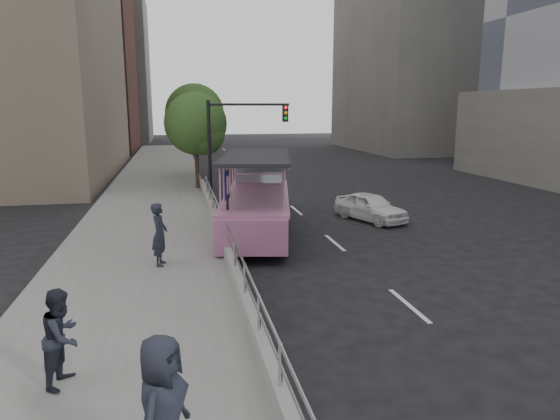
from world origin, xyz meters
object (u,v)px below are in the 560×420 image
(pedestrian_mid, at_px, (62,336))
(street_tree_near, at_px, (198,126))
(duck_boat, at_px, (258,201))
(pedestrian_far, at_px, (163,411))
(pedestrian_near, at_px, (160,234))
(parking_sign, at_px, (228,204))
(traffic_signal, at_px, (233,135))
(car, at_px, (370,207))
(street_tree_far, at_px, (196,116))

(pedestrian_mid, bearing_deg, street_tree_near, 7.10)
(duck_boat, relative_size, pedestrian_far, 5.03)
(pedestrian_near, relative_size, pedestrian_mid, 1.12)
(duck_boat, xyz_separation_m, street_tree_near, (-1.88, 9.38, 2.65))
(pedestrian_mid, bearing_deg, parking_sign, -9.03)
(traffic_signal, bearing_deg, pedestrian_near, -107.50)
(parking_sign, xyz_separation_m, traffic_signal, (1.28, 9.50, 1.69))
(duck_boat, distance_m, pedestrian_near, 6.12)
(pedestrian_near, relative_size, pedestrian_far, 0.96)
(duck_boat, xyz_separation_m, car, (5.07, 0.67, -0.55))
(pedestrian_near, relative_size, street_tree_near, 0.32)
(duck_boat, bearing_deg, pedestrian_mid, -114.67)
(pedestrian_near, height_order, pedestrian_mid, pedestrian_near)
(pedestrian_near, bearing_deg, street_tree_near, 1.74)
(duck_boat, height_order, car, duck_boat)
(traffic_signal, bearing_deg, pedestrian_mid, -105.77)
(car, distance_m, pedestrian_mid, 15.58)
(pedestrian_mid, height_order, pedestrian_far, pedestrian_far)
(pedestrian_near, height_order, parking_sign, parking_sign)
(pedestrian_near, xyz_separation_m, street_tree_far, (2.02, 20.25, 3.08))
(parking_sign, bearing_deg, duck_boat, 66.17)
(pedestrian_near, bearing_deg, car, -48.74)
(car, distance_m, traffic_signal, 8.06)
(pedestrian_far, bearing_deg, parking_sign, 13.49)
(parking_sign, bearing_deg, pedestrian_near, -148.16)
(traffic_signal, bearing_deg, street_tree_far, 98.43)
(pedestrian_near, distance_m, street_tree_far, 20.58)
(pedestrian_mid, distance_m, street_tree_near, 20.93)
(duck_boat, xyz_separation_m, pedestrian_far, (-3.42, -13.80, 0.10))
(pedestrian_mid, relative_size, pedestrian_far, 0.86)
(duck_boat, xyz_separation_m, traffic_signal, (-0.29, 5.95, 2.33))
(car, height_order, street_tree_far, street_tree_far)
(pedestrian_near, distance_m, street_tree_near, 14.60)
(car, bearing_deg, pedestrian_mid, -153.00)
(duck_boat, bearing_deg, pedestrian_far, -103.92)
(street_tree_near, relative_size, street_tree_far, 0.89)
(car, distance_m, street_tree_near, 11.60)
(parking_sign, xyz_separation_m, street_tree_near, (-0.32, 12.93, 2.01))
(duck_boat, distance_m, car, 5.14)
(pedestrian_far, bearing_deg, street_tree_far, 20.34)
(duck_boat, distance_m, street_tree_near, 9.93)
(duck_boat, xyz_separation_m, street_tree_far, (-1.68, 15.38, 3.14))
(parking_sign, height_order, street_tree_far, street_tree_far)
(street_tree_far, bearing_deg, pedestrian_far, -93.40)
(car, relative_size, pedestrian_far, 1.86)
(duck_boat, relative_size, pedestrian_mid, 5.84)
(pedestrian_far, relative_size, parking_sign, 0.67)
(duck_boat, bearing_deg, parking_sign, -113.83)
(pedestrian_near, xyz_separation_m, pedestrian_mid, (-1.41, -6.25, -0.10))
(car, height_order, pedestrian_far, pedestrian_far)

